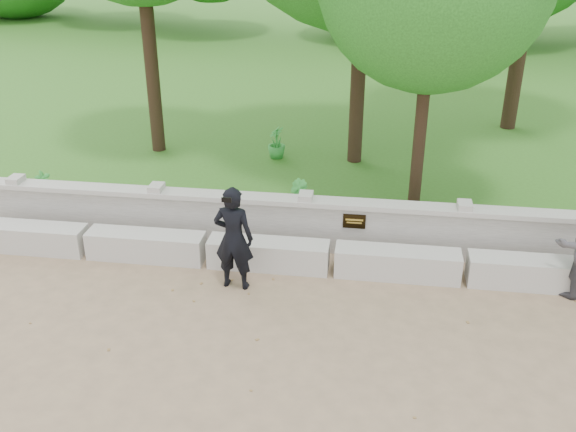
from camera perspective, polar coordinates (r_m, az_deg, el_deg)
name	(u,v)px	position (r m, az deg, el deg)	size (l,w,h in m)	color
ground	(320,345)	(8.51, 2.83, -11.36)	(80.00, 80.00, 0.00)	#947A5B
lawn	(362,80)	(21.38, 6.60, 11.90)	(40.00, 22.00, 0.25)	#33611D
concrete_bench	(332,259)	(9.98, 3.93, -3.81)	(11.90, 0.45, 0.45)	beige
parapet_wall	(336,225)	(10.49, 4.28, -0.81)	(12.50, 0.35, 0.90)	beige
man_main	(234,238)	(9.34, -4.85, -1.98)	(0.62, 0.55, 1.61)	black
shrub_a	(44,186)	(12.58, -20.83, 2.50)	(0.30, 0.21, 0.58)	green
shrub_b	(298,199)	(11.13, 0.93, 1.55)	(0.36, 0.29, 0.66)	green
shrub_d	(277,142)	(13.87, -1.03, 6.55)	(0.38, 0.34, 0.69)	green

